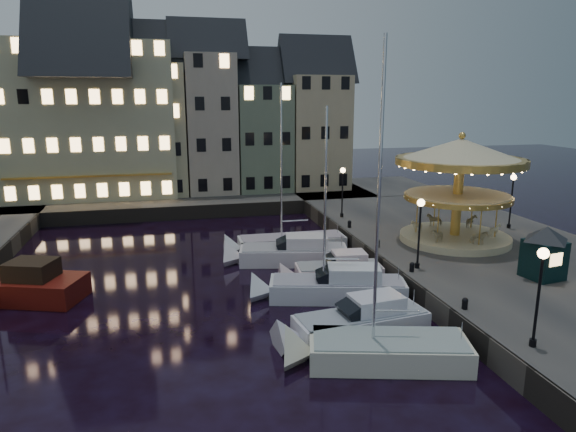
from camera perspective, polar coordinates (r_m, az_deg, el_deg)
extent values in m
plane|color=black|center=(28.53, 1.79, -9.99)|extent=(160.00, 160.00, 0.00)
cube|color=#474442|center=(39.10, 19.62, -3.28)|extent=(16.00, 56.00, 1.30)
cube|color=#474442|center=(54.34, -14.26, 1.57)|extent=(44.00, 12.00, 1.30)
cube|color=#47423A|center=(35.47, 8.66, -4.31)|extent=(0.15, 44.00, 1.30)
cube|color=#47423A|center=(48.47, -11.97, 0.31)|extent=(48.00, 0.15, 1.30)
cylinder|color=black|center=(23.68, 25.55, -12.58)|extent=(0.28, 0.28, 0.30)
cylinder|color=black|center=(23.01, 25.98, -8.64)|extent=(0.12, 0.12, 3.80)
sphere|color=#FFD18C|center=(22.37, 26.51, -3.74)|extent=(0.44, 0.44, 0.44)
cylinder|color=black|center=(31.41, 14.16, -5.36)|extent=(0.28, 0.28, 0.30)
cylinder|color=black|center=(30.91, 14.35, -2.28)|extent=(0.12, 0.12, 3.80)
sphere|color=#FFD18C|center=(30.44, 14.56, 1.44)|extent=(0.44, 0.44, 0.44)
cylinder|color=black|center=(43.34, 6.00, 0.09)|extent=(0.28, 0.28, 0.30)
cylinder|color=black|center=(42.98, 6.05, 2.37)|extent=(0.12, 0.12, 3.80)
sphere|color=#FFD18C|center=(42.64, 6.12, 5.07)|extent=(0.44, 0.44, 0.44)
cylinder|color=black|center=(43.01, 23.32, -1.04)|extent=(0.28, 0.28, 0.30)
cylinder|color=black|center=(42.65, 23.53, 1.24)|extent=(0.12, 0.12, 3.80)
sphere|color=#FFD18C|center=(42.31, 23.79, 3.96)|extent=(0.44, 0.44, 0.44)
cylinder|color=black|center=(26.25, 19.05, -9.32)|extent=(0.28, 0.28, 0.40)
sphere|color=black|center=(26.17, 19.09, -8.87)|extent=(0.30, 0.30, 0.30)
cylinder|color=black|center=(30.70, 13.60, -5.66)|extent=(0.28, 0.28, 0.40)
sphere|color=black|center=(30.63, 13.62, -5.27)|extent=(0.30, 0.30, 0.30)
cylinder|color=black|center=(35.01, 9.93, -3.14)|extent=(0.28, 0.28, 0.40)
sphere|color=black|center=(34.95, 9.94, -2.79)|extent=(0.30, 0.30, 0.30)
cylinder|color=black|center=(39.93, 6.84, -0.99)|extent=(0.28, 0.28, 0.40)
sphere|color=black|center=(39.88, 6.85, -0.69)|extent=(0.30, 0.30, 0.30)
cube|color=gray|center=(56.88, -26.35, 7.39)|extent=(5.00, 8.00, 11.00)
cube|color=tan|center=(55.89, -20.91, 8.32)|extent=(5.60, 8.00, 12.00)
cube|color=tan|center=(55.41, -14.67, 9.24)|extent=(6.20, 8.00, 13.00)
cube|color=#AC9E8D|center=(55.56, -8.68, 10.04)|extent=(5.00, 8.00, 14.00)
cube|color=slate|center=(56.38, -3.03, 8.69)|extent=(5.60, 8.00, 11.00)
cube|color=tan|center=(57.74, 2.95, 9.29)|extent=(6.20, 8.00, 12.00)
cube|color=#BCBC93|center=(55.80, -20.98, 9.86)|extent=(16.00, 9.00, 15.00)
cube|color=beige|center=(23.20, 11.08, -14.76)|extent=(7.21, 4.28, 1.30)
cube|color=gray|center=(22.90, 11.16, -13.28)|extent=(6.83, 3.99, 0.10)
cylinder|color=silver|center=(20.86, 10.04, 1.36)|extent=(0.14, 0.14, 11.85)
cube|color=silver|center=(25.36, 8.11, -12.10)|extent=(6.65, 2.90, 1.30)
cube|color=gray|center=(25.09, 8.16, -10.71)|extent=(6.31, 2.69, 0.10)
cube|color=silver|center=(25.27, 9.76, -9.53)|extent=(2.62, 1.89, 0.80)
cube|color=black|center=(24.73, 7.12, -10.21)|extent=(1.28, 1.62, 0.91)
cube|color=silver|center=(29.45, 5.48, -8.33)|extent=(7.90, 4.09, 1.30)
cube|color=gray|center=(29.22, 5.51, -7.11)|extent=(7.49, 3.82, 0.10)
cube|color=silver|center=(29.15, 7.33, -6.31)|extent=(3.21, 2.36, 0.80)
cube|color=black|center=(29.06, 4.33, -6.50)|extent=(1.62, 1.84, 0.98)
cylinder|color=silver|center=(27.82, 4.18, 2.76)|extent=(0.14, 0.14, 10.21)
cube|color=silver|center=(31.92, 5.65, -6.60)|extent=(5.39, 2.50, 1.30)
cube|color=gray|center=(31.70, 5.68, -5.46)|extent=(5.11, 2.32, 0.10)
cube|color=silver|center=(31.72, 6.80, -4.66)|extent=(2.12, 1.69, 0.80)
cube|color=black|center=(31.51, 4.95, -4.93)|extent=(1.07, 1.49, 0.83)
cube|color=white|center=(35.41, 0.61, -4.52)|extent=(7.66, 3.88, 1.30)
cube|color=gray|center=(35.21, 0.62, -3.48)|extent=(7.26, 3.62, 0.10)
cube|color=white|center=(35.13, 2.05, -2.80)|extent=(3.10, 2.36, 0.80)
cube|color=black|center=(35.10, -0.34, -2.97)|extent=(1.55, 1.92, 0.96)
cube|color=silver|center=(38.06, 0.44, -3.25)|extent=(7.87, 2.42, 1.30)
cube|color=gray|center=(37.88, 0.44, -2.27)|extent=(7.47, 2.23, 0.10)
cylinder|color=silver|center=(36.66, -0.74, 5.59)|extent=(0.14, 0.14, 10.54)
cube|color=#5E130D|center=(33.31, -28.56, -7.18)|extent=(8.82, 5.53, 1.50)
cube|color=black|center=(32.12, -26.58, -5.41)|extent=(2.98, 2.71, 1.11)
cylinder|color=beige|center=(37.83, 18.00, -2.31)|extent=(7.53, 7.53, 0.47)
cylinder|color=gold|center=(37.14, 18.34, 2.38)|extent=(0.66, 0.66, 5.83)
cylinder|color=beige|center=(37.16, 18.33, 2.24)|extent=(6.96, 6.96, 0.17)
cylinder|color=gold|center=(37.19, 18.31, 1.99)|extent=(7.22, 7.22, 0.33)
cone|color=beige|center=(36.73, 18.68, 7.00)|extent=(8.65, 8.65, 1.51)
cylinder|color=gold|center=(36.82, 18.59, 5.76)|extent=(8.65, 8.65, 0.47)
sphere|color=gold|center=(36.65, 18.79, 8.46)|extent=(0.47, 0.47, 0.47)
imported|color=beige|center=(39.63, 20.61, -0.77)|extent=(1.57, 1.14, 0.94)
cube|color=black|center=(31.92, 26.52, -4.33)|extent=(2.07, 2.07, 2.16)
pyramid|color=black|center=(31.45, 26.87, -1.05)|extent=(2.87, 2.87, 0.81)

